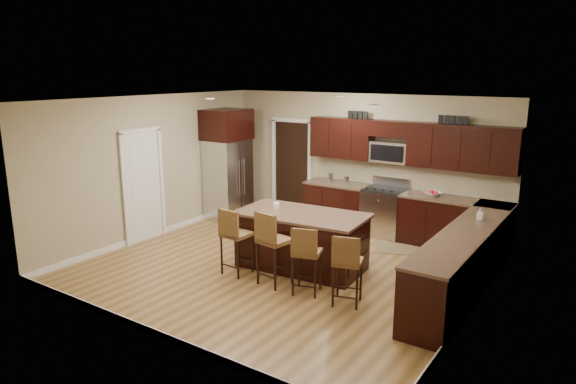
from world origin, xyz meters
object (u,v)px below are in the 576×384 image
Objects in this scene: range at (384,212)px; stool_extra at (347,262)px; stool_left at (234,234)px; stool_mid at (272,240)px; stool_right at (306,252)px; refrigerator at (227,163)px; island at (302,242)px.

range reaches higher than stool_extra.
stool_extra is (1.97, 0.01, -0.04)m from stool_left.
stool_mid reaches higher than stool_right.
stool_extra is (4.13, -2.40, -0.58)m from refrigerator.
range reaches higher than island.
stool_extra is at bearing -16.86° from stool_right.
stool_left is 3.27m from refrigerator.
stool_left is at bearing -171.47° from stool_mid.
island is 1.52m from stool_extra.
range is 3.15m from stool_right.
stool_right is at bearing -34.56° from refrigerator.
range is 3.36m from stool_left.
stool_mid is 1.25m from stool_extra.
refrigerator reaches higher than stool_left.
stool_mid is at bearing -94.03° from island.
stool_right is (1.32, 0.01, -0.04)m from stool_left.
island is 1.89× the size of stool_mid.
refrigerator is at bearing 148.94° from stool_mid.
range reaches higher than stool_right.
stool_extra is at bearing -38.45° from island.
stool_mid is at bearing 164.00° from stool_right.
stool_right is at bearing -86.78° from range.
stool_left is at bearing 163.31° from stool_extra.
stool_right is at bearing 2.83° from stool_left.
island is (-0.43, -2.31, -0.04)m from range.
stool_mid is (-0.42, -3.15, 0.24)m from range.
stool_extra reaches higher than island.
stool_mid reaches higher than range.
island is at bearing 99.44° from stool_mid.
refrigerator is (-3.48, 2.40, 0.58)m from stool_right.
stool_left is 1.06× the size of stool_extra.
stool_extra is at bearing -75.27° from range.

